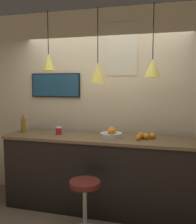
{
  "coord_description": "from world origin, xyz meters",
  "views": [
    {
      "loc": [
        0.88,
        -2.73,
        1.79
      ],
      "look_at": [
        0.0,
        0.57,
        1.4
      ],
      "focal_mm": 40.0,
      "sensor_mm": 36.0,
      "label": 1
    }
  ],
  "objects_px": {
    "bar_stool": "(85,197)",
    "juice_bottle": "(23,125)",
    "fruit_bowl": "(111,134)",
    "spread_jar": "(59,131)",
    "mounted_tv": "(55,85)"
  },
  "relations": [
    {
      "from": "bar_stool",
      "to": "juice_bottle",
      "type": "relative_size",
      "value": 2.5
    },
    {
      "from": "fruit_bowl",
      "to": "spread_jar",
      "type": "relative_size",
      "value": 2.74
    },
    {
      "from": "juice_bottle",
      "to": "mounted_tv",
      "type": "bearing_deg",
      "value": 42.86
    },
    {
      "from": "spread_jar",
      "to": "bar_stool",
      "type": "bearing_deg",
      "value": -46.24
    },
    {
      "from": "bar_stool",
      "to": "juice_bottle",
      "type": "height_order",
      "value": "juice_bottle"
    },
    {
      "from": "bar_stool",
      "to": "spread_jar",
      "type": "distance_m",
      "value": 1.09
    },
    {
      "from": "juice_bottle",
      "to": "mounted_tv",
      "type": "distance_m",
      "value": 0.79
    },
    {
      "from": "fruit_bowl",
      "to": "spread_jar",
      "type": "bearing_deg",
      "value": 179.54
    },
    {
      "from": "bar_stool",
      "to": "spread_jar",
      "type": "xyz_separation_m",
      "value": [
        -0.6,
        0.62,
        0.66
      ]
    },
    {
      "from": "bar_stool",
      "to": "mounted_tv",
      "type": "relative_size",
      "value": 0.8
    },
    {
      "from": "juice_bottle",
      "to": "spread_jar",
      "type": "distance_m",
      "value": 0.58
    },
    {
      "from": "fruit_bowl",
      "to": "mounted_tv",
      "type": "relative_size",
      "value": 0.37
    },
    {
      "from": "bar_stool",
      "to": "fruit_bowl",
      "type": "bearing_deg",
      "value": 73.13
    },
    {
      "from": "juice_bottle",
      "to": "spread_jar",
      "type": "relative_size",
      "value": 2.37
    },
    {
      "from": "juice_bottle",
      "to": "mounted_tv",
      "type": "relative_size",
      "value": 0.32
    }
  ]
}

